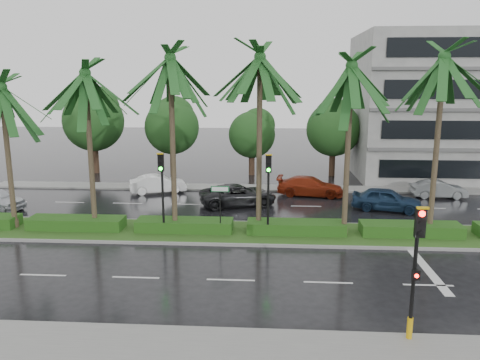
# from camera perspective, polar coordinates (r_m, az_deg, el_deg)

# --- Properties ---
(ground) EXTENTS (120.00, 120.00, 0.00)m
(ground) POSITION_cam_1_polar(r_m,az_deg,el_deg) (24.42, -0.16, -7.34)
(ground) COLOR black
(ground) RESTS_ON ground
(near_sidewalk) EXTENTS (40.00, 2.40, 0.12)m
(near_sidewalk) POSITION_cam_1_polar(r_m,az_deg,el_deg) (15.17, -2.85, -19.87)
(near_sidewalk) COLOR slate
(near_sidewalk) RESTS_ON ground
(far_sidewalk) EXTENTS (40.00, 2.00, 0.12)m
(far_sidewalk) POSITION_cam_1_polar(r_m,az_deg,el_deg) (35.94, 1.09, -0.95)
(far_sidewalk) COLOR slate
(far_sidewalk) RESTS_ON ground
(median) EXTENTS (36.00, 4.00, 0.15)m
(median) POSITION_cam_1_polar(r_m,az_deg,el_deg) (25.34, -0.01, -6.43)
(median) COLOR gray
(median) RESTS_ON ground
(hedge) EXTENTS (35.20, 1.40, 0.60)m
(hedge) POSITION_cam_1_polar(r_m,az_deg,el_deg) (25.23, -0.01, -5.63)
(hedge) COLOR #1C4915
(hedge) RESTS_ON median
(lane_markings) EXTENTS (34.00, 13.06, 0.01)m
(lane_markings) POSITION_cam_1_polar(r_m,az_deg,el_deg) (24.02, 7.08, -7.75)
(lane_markings) COLOR silver
(lane_markings) RESTS_ON ground
(palm_row) EXTENTS (26.30, 4.20, 9.93)m
(palm_row) POSITION_cam_1_polar(r_m,az_deg,el_deg) (24.19, -3.02, 12.10)
(palm_row) COLOR #3C2E22
(palm_row) RESTS_ON median
(signal_near) EXTENTS (0.34, 0.45, 4.36)m
(signal_near) POSITION_cam_1_polar(r_m,az_deg,el_deg) (15.37, 20.61, -10.03)
(signal_near) COLOR black
(signal_near) RESTS_ON near_sidewalk
(signal_median_left) EXTENTS (0.34, 0.42, 4.36)m
(signal_median_left) POSITION_cam_1_polar(r_m,az_deg,el_deg) (24.48, -9.51, -0.17)
(signal_median_left) COLOR black
(signal_median_left) RESTS_ON median
(signal_median_right) EXTENTS (0.34, 0.42, 4.36)m
(signal_median_right) POSITION_cam_1_polar(r_m,az_deg,el_deg) (23.85, 3.48, -0.34)
(signal_median_right) COLOR black
(signal_median_right) RESTS_ON median
(street_sign) EXTENTS (0.95, 0.09, 2.60)m
(street_sign) POSITION_cam_1_polar(r_m,az_deg,el_deg) (24.36, -2.44, -2.18)
(street_sign) COLOR black
(street_sign) RESTS_ON median
(bg_trees) EXTENTS (33.12, 5.33, 7.70)m
(bg_trees) POSITION_cam_1_polar(r_m,az_deg,el_deg) (40.83, 0.09, 6.91)
(bg_trees) COLOR #322417
(bg_trees) RESTS_ON ground
(building) EXTENTS (16.00, 10.00, 12.00)m
(building) POSITION_cam_1_polar(r_m,az_deg,el_deg) (43.88, 24.52, 8.16)
(building) COLOR gray
(building) RESTS_ON ground
(car_white) EXTENTS (2.65, 4.32, 1.34)m
(car_white) POSITION_cam_1_polar(r_m,az_deg,el_deg) (34.96, -9.97, -0.47)
(car_white) COLOR white
(car_white) RESTS_ON ground
(car_darkgrey) EXTENTS (3.78, 5.54, 1.41)m
(car_darkgrey) POSITION_cam_1_polar(r_m,az_deg,el_deg) (30.94, -0.24, -1.83)
(car_darkgrey) COLOR black
(car_darkgrey) RESTS_ON ground
(car_red) EXTENTS (2.55, 4.96, 1.38)m
(car_red) POSITION_cam_1_polar(r_m,az_deg,el_deg) (33.96, 8.55, -0.75)
(car_red) COLOR maroon
(car_red) RESTS_ON ground
(car_blue) EXTENTS (2.73, 4.57, 1.46)m
(car_blue) POSITION_cam_1_polar(r_m,az_deg,el_deg) (31.13, 17.42, -2.26)
(car_blue) COLOR navy
(car_blue) RESTS_ON ground
(car_grey) EXTENTS (1.33, 3.77, 1.24)m
(car_grey) POSITION_cam_1_polar(r_m,az_deg,el_deg) (35.85, 23.04, -1.03)
(car_grey) COLOR slate
(car_grey) RESTS_ON ground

